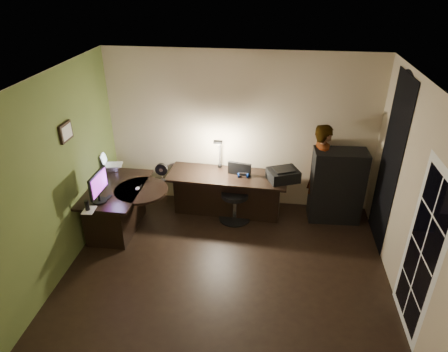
# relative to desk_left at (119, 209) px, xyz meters

# --- Properties ---
(floor) EXTENTS (4.50, 4.00, 0.01)m
(floor) POSITION_rel_desk_left_xyz_m (1.83, -0.88, -0.39)
(floor) COLOR black
(floor) RESTS_ON ground
(ceiling) EXTENTS (4.50, 4.00, 0.01)m
(ceiling) POSITION_rel_desk_left_xyz_m (1.83, -0.88, 2.32)
(ceiling) COLOR silver
(ceiling) RESTS_ON floor
(wall_back) EXTENTS (4.50, 0.01, 2.70)m
(wall_back) POSITION_rel_desk_left_xyz_m (1.83, 1.13, 0.96)
(wall_back) COLOR #C1AF8E
(wall_back) RESTS_ON floor
(wall_front) EXTENTS (4.50, 0.01, 2.70)m
(wall_front) POSITION_rel_desk_left_xyz_m (1.83, -2.88, 0.96)
(wall_front) COLOR #C1AF8E
(wall_front) RESTS_ON floor
(wall_left) EXTENTS (0.01, 4.00, 2.70)m
(wall_left) POSITION_rel_desk_left_xyz_m (-0.42, -0.88, 0.96)
(wall_left) COLOR #C1AF8E
(wall_left) RESTS_ON floor
(wall_right) EXTENTS (0.01, 4.00, 2.70)m
(wall_right) POSITION_rel_desk_left_xyz_m (4.08, -0.88, 0.96)
(wall_right) COLOR #C1AF8E
(wall_right) RESTS_ON floor
(green_wall_overlay) EXTENTS (0.00, 4.00, 2.70)m
(green_wall_overlay) POSITION_rel_desk_left_xyz_m (-0.41, -0.88, 0.96)
(green_wall_overlay) COLOR #54662E
(green_wall_overlay) RESTS_ON floor
(arched_doorway) EXTENTS (0.01, 0.90, 2.60)m
(arched_doorway) POSITION_rel_desk_left_xyz_m (4.07, 0.27, 0.91)
(arched_doorway) COLOR black
(arched_doorway) RESTS_ON floor
(french_door) EXTENTS (0.02, 0.92, 2.10)m
(french_door) POSITION_rel_desk_left_xyz_m (4.07, -1.43, 0.66)
(french_door) COLOR white
(french_door) RESTS_ON floor
(framed_picture) EXTENTS (0.04, 0.30, 0.25)m
(framed_picture) POSITION_rel_desk_left_xyz_m (-0.39, -0.43, 1.46)
(framed_picture) COLOR black
(framed_picture) RESTS_ON wall_left
(desk_left) EXTENTS (0.83, 1.34, 0.77)m
(desk_left) POSITION_rel_desk_left_xyz_m (0.00, 0.00, 0.00)
(desk_left) COLOR black
(desk_left) RESTS_ON floor
(desk_right) EXTENTS (2.01, 0.79, 0.74)m
(desk_right) POSITION_rel_desk_left_xyz_m (1.67, 0.69, -0.02)
(desk_right) COLOR black
(desk_right) RESTS_ON floor
(cabinet) EXTENTS (0.85, 0.45, 1.25)m
(cabinet) POSITION_rel_desk_left_xyz_m (3.47, 0.75, 0.24)
(cabinet) COLOR black
(cabinet) RESTS_ON floor
(laptop_stand) EXTENTS (0.27, 0.24, 0.09)m
(laptop_stand) POSITION_rel_desk_left_xyz_m (-0.28, 0.56, 0.44)
(laptop_stand) COLOR silver
(laptop_stand) RESTS_ON desk_left
(laptop) EXTENTS (0.37, 0.35, 0.22)m
(laptop) POSITION_rel_desk_left_xyz_m (-0.24, 0.56, 0.59)
(laptop) COLOR silver
(laptop) RESTS_ON laptop_stand
(monitor) EXTENTS (0.12, 0.52, 0.34)m
(monitor) POSITION_rel_desk_left_xyz_m (-0.07, -0.43, 0.57)
(monitor) COLOR black
(monitor) RESTS_ON desk_left
(mouse) EXTENTS (0.08, 0.10, 0.03)m
(mouse) POSITION_rel_desk_left_xyz_m (0.37, -0.02, 0.41)
(mouse) COLOR silver
(mouse) RESTS_ON desk_left
(phone) EXTENTS (0.08, 0.13, 0.01)m
(phone) POSITION_rel_desk_left_xyz_m (0.01, -0.30, 0.40)
(phone) COLOR black
(phone) RESTS_ON desk_left
(pen) EXTENTS (0.01, 0.13, 0.01)m
(pen) POSITION_rel_desk_left_xyz_m (0.38, 0.07, 0.40)
(pen) COLOR black
(pen) RESTS_ON desk_left
(speaker) EXTENTS (0.07, 0.07, 0.16)m
(speaker) POSITION_rel_desk_left_xyz_m (-0.14, -0.68, 0.48)
(speaker) COLOR black
(speaker) RESTS_ON desk_left
(notepad) EXTENTS (0.17, 0.23, 0.01)m
(notepad) POSITION_rel_desk_left_xyz_m (-0.12, -0.68, 0.40)
(notepad) COLOR silver
(notepad) RESTS_ON desk_left
(desk_fan) EXTENTS (0.20, 0.11, 0.31)m
(desk_fan) POSITION_rel_desk_left_xyz_m (0.65, 0.38, 0.51)
(desk_fan) COLOR black
(desk_fan) RESTS_ON desk_right
(headphones) EXTENTS (0.19, 0.09, 0.09)m
(headphones) POSITION_rel_desk_left_xyz_m (1.93, 0.65, 0.40)
(headphones) COLOR #0D3099
(headphones) RESTS_ON desk_right
(printer) EXTENTS (0.58, 0.52, 0.21)m
(printer) POSITION_rel_desk_left_xyz_m (2.58, 0.64, 0.46)
(printer) COLOR black
(printer) RESTS_ON desk_right
(desk_lamp) EXTENTS (0.25, 0.32, 0.62)m
(desk_lamp) POSITION_rel_desk_left_xyz_m (1.51, 0.95, 0.66)
(desk_lamp) COLOR black
(desk_lamp) RESTS_ON desk_right
(office_chair) EXTENTS (0.64, 0.64, 0.96)m
(office_chair) POSITION_rel_desk_left_xyz_m (1.82, 0.52, 0.09)
(office_chair) COLOR black
(office_chair) RESTS_ON floor
(person) EXTENTS (0.44, 0.62, 1.63)m
(person) POSITION_rel_desk_left_xyz_m (3.21, 0.90, 0.43)
(person) COLOR #D8A88C
(person) RESTS_ON floor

